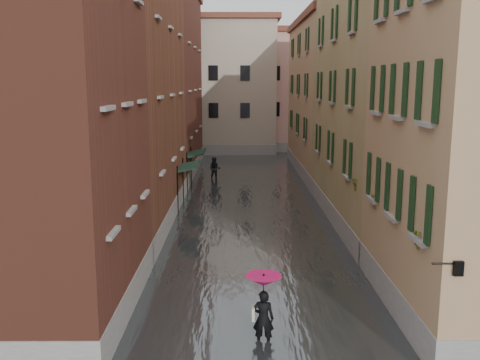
{
  "coord_description": "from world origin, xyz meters",
  "views": [
    {
      "loc": [
        -0.73,
        -17.72,
        7.24
      ],
      "look_at": [
        -0.62,
        5.15,
        3.0
      ],
      "focal_mm": 40.0,
      "sensor_mm": 36.0,
      "label": 1
    }
  ],
  "objects": [
    {
      "name": "ground",
      "position": [
        0.0,
        0.0,
        0.0
      ],
      "size": [
        120.0,
        120.0,
        0.0
      ],
      "primitive_type": "plane",
      "color": "#4F4F51",
      "rests_on": "ground"
    },
    {
      "name": "floodwater",
      "position": [
        0.0,
        13.0,
        0.1
      ],
      "size": [
        10.0,
        60.0,
        0.2
      ],
      "primitive_type": "cube",
      "color": "#464B4D",
      "rests_on": "ground"
    },
    {
      "name": "building_left_near",
      "position": [
        -7.0,
        -2.0,
        6.5
      ],
      "size": [
        6.0,
        8.0,
        13.0
      ],
      "primitive_type": "cube",
      "color": "brown",
      "rests_on": "ground"
    },
    {
      "name": "building_left_mid",
      "position": [
        -7.0,
        9.0,
        6.25
      ],
      "size": [
        6.0,
        14.0,
        12.5
      ],
      "primitive_type": "cube",
      "color": "brown",
      "rests_on": "ground"
    },
    {
      "name": "building_left_far",
      "position": [
        -7.0,
        24.0,
        7.0
      ],
      "size": [
        6.0,
        16.0,
        14.0
      ],
      "primitive_type": "cube",
      "color": "brown",
      "rests_on": "ground"
    },
    {
      "name": "building_right_mid",
      "position": [
        7.0,
        9.0,
        6.5
      ],
      "size": [
        6.0,
        14.0,
        13.0
      ],
      "primitive_type": "cube",
      "color": "tan",
      "rests_on": "ground"
    },
    {
      "name": "building_right_far",
      "position": [
        7.0,
        24.0,
        5.75
      ],
      "size": [
        6.0,
        16.0,
        11.5
      ],
      "primitive_type": "cube",
      "color": "#A68256",
      "rests_on": "ground"
    },
    {
      "name": "building_end_cream",
      "position": [
        -3.0,
        38.0,
        6.5
      ],
      "size": [
        12.0,
        9.0,
        13.0
      ],
      "primitive_type": "cube",
      "color": "#B5A490",
      "rests_on": "ground"
    },
    {
      "name": "building_end_pink",
      "position": [
        6.0,
        40.0,
        6.0
      ],
      "size": [
        10.0,
        9.0,
        12.0
      ],
      "primitive_type": "cube",
      "color": "tan",
      "rests_on": "ground"
    },
    {
      "name": "awning_near",
      "position": [
        -3.49,
        11.91,
        2.47
      ],
      "size": [
        1.09,
        3.0,
        2.8
      ],
      "color": "black",
      "rests_on": "ground"
    },
    {
      "name": "awning_far",
      "position": [
        -3.49,
        17.39,
        2.47
      ],
      "size": [
        1.09,
        3.03,
        2.8
      ],
      "color": "black",
      "rests_on": "ground"
    },
    {
      "name": "wall_lantern",
      "position": [
        4.33,
        -6.0,
        3.01
      ],
      "size": [
        0.71,
        0.22,
        0.35
      ],
      "color": "black",
      "rests_on": "ground"
    },
    {
      "name": "window_planters",
      "position": [
        4.12,
        -0.33,
        3.51
      ],
      "size": [
        0.59,
        8.38,
        0.84
      ],
      "color": "brown",
      "rests_on": "ground"
    },
    {
      "name": "pedestrian_main",
      "position": [
        -0.03,
        -3.99,
        1.3
      ],
      "size": [
        1.03,
        1.03,
        2.06
      ],
      "color": "black",
      "rests_on": "ground"
    },
    {
      "name": "pedestrian_far",
      "position": [
        -2.39,
        20.87,
        0.89
      ],
      "size": [
        0.92,
        0.75,
        1.79
      ],
      "primitive_type": "imported",
      "rotation": [
        0.0,
        0.0,
        -0.08
      ],
      "color": "black",
      "rests_on": "ground"
    }
  ]
}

